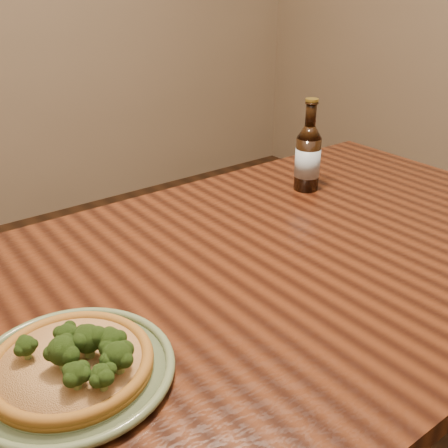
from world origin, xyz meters
TOP-DOWN VIEW (x-y plane):
  - table at (0.00, 0.10)m, footprint 1.60×0.90m
  - plate at (-0.41, 0.02)m, footprint 0.30×0.30m
  - pizza at (-0.41, 0.01)m, footprint 0.24×0.24m
  - beer_bottle at (0.37, 0.33)m, footprint 0.07×0.07m

SIDE VIEW (x-z plane):
  - table at x=0.00m, z-range 0.28..1.03m
  - plate at x=-0.41m, z-range 0.75..0.77m
  - pizza at x=-0.41m, z-range 0.74..0.81m
  - beer_bottle at x=0.37m, z-range 0.72..0.96m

